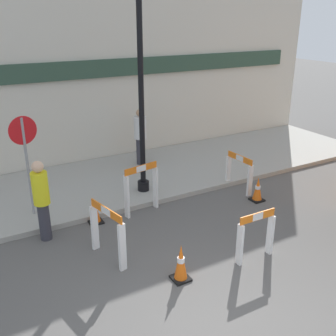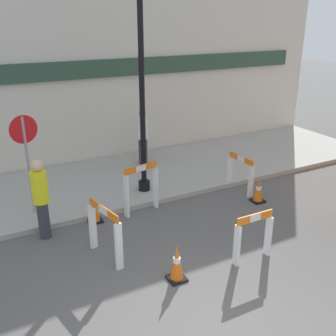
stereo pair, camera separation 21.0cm
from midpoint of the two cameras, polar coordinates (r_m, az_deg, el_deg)
The scene contains 13 objects.
sidewalk_slab at distance 10.49m, azimuth -11.01°, elevation -2.49°, with size 18.00×3.51×0.12m.
storefront_facade at distance 11.50m, azimuth -14.79°, elevation 13.27°, with size 18.00×0.22×5.50m.
streetlamp_post at distance 9.05m, azimuth -3.27°, elevation 17.25°, with size 0.44×0.44×5.42m.
stop_sign at distance 8.74m, azimuth -19.25°, elevation 2.61°, with size 0.59×0.16×2.21m.
barricade_0 at distance 8.85m, azimuth -3.23°, elevation -2.78°, with size 0.87×0.29×1.15m.
barricade_1 at distance 7.28m, azimuth -8.35°, elevation -8.91°, with size 0.33×0.97×1.07m.
barricade_2 at distance 7.38m, azimuth 13.10°, elevation -9.53°, with size 0.78×0.13×0.95m.
barricade_3 at distance 10.12m, azimuth 11.03°, elevation -0.58°, with size 0.17×0.88×0.96m.
traffic_cone_0 at distance 8.68m, azimuth -9.95°, elevation -6.04°, with size 0.30×0.30×0.59m.
traffic_cone_1 at distance 9.72m, azimuth 13.61°, elevation -3.20°, with size 0.30×0.30×0.61m.
traffic_cone_2 at distance 6.80m, azimuth 2.20°, elevation -13.64°, with size 0.30×0.30×0.68m.
person_worker at distance 8.06m, azimuth -17.28°, elevation -3.98°, with size 0.37×0.37×1.68m.
person_pedestrian at distance 11.39m, azimuth -3.17°, elevation 4.79°, with size 0.37×0.37×1.63m.
Camera 2 is at (-2.55, -3.06, 4.22)m, focal length 42.00 mm.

